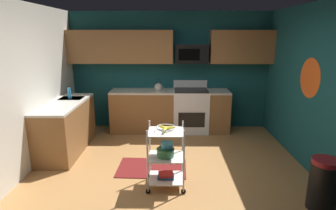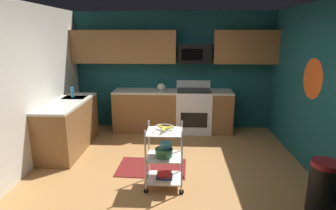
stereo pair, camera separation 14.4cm
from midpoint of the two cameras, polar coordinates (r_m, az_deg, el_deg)
name	(u,v)px [view 2 (the right image)]	position (r m, az deg, el deg)	size (l,w,h in m)	color
floor	(168,178)	(4.39, 1.06, -14.72)	(4.40, 4.80, 0.04)	#A87542
wall_back	(173,71)	(6.32, 1.75, 6.97)	(4.52, 0.06, 2.60)	#14474C
wall_left	(15,92)	(4.56, -28.12, 2.36)	(0.06, 4.80, 2.60)	silver
wall_right	(330,95)	(4.46, 31.12, 1.74)	(0.06, 4.80, 2.60)	#14474C
wall_flower_decal	(313,79)	(4.85, 28.35, 4.77)	(0.63, 0.63, 0.00)	#E5591E
counter_run	(136,116)	(5.81, -5.86, -2.23)	(3.50, 2.24, 0.92)	brown
oven_range	(193,110)	(6.17, 5.92, -1.08)	(0.76, 0.65, 1.10)	white
upper_cabinets	(168,47)	(6.08, 0.78, 11.88)	(4.40, 0.33, 0.70)	brown
microwave	(194,54)	(6.07, 6.16, 10.38)	(0.70, 0.39, 0.40)	black
rolling_cart	(165,157)	(3.94, 0.34, -10.58)	(0.55, 0.44, 0.91)	silver
fruit_bowl	(164,128)	(3.79, 0.35, -4.76)	(0.27, 0.27, 0.07)	silver
mixing_bowl_large	(164,152)	(3.92, 0.23, -9.70)	(0.25, 0.25, 0.11)	#387F4C
mixing_bowl_small	(166,145)	(3.90, 0.59, -8.22)	(0.18, 0.18, 0.08)	#338CBF
book_stack	(165,175)	(4.08, 0.34, -14.28)	(0.24, 0.19, 0.07)	#1E4C8C
kettle	(161,87)	(6.05, -0.70, 3.73)	(0.21, 0.18, 0.26)	beige
dish_soap_bottle	(72,92)	(5.66, -18.38, 2.48)	(0.06, 0.06, 0.20)	#2D8CBF
trash_can	(323,187)	(3.99, 30.19, -14.42)	(0.34, 0.42, 0.66)	black
floor_rug	(152,168)	(4.63, -2.43, -12.73)	(1.10, 0.70, 0.01)	maroon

